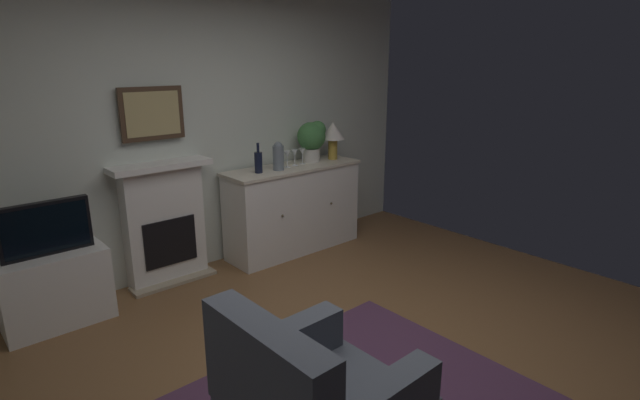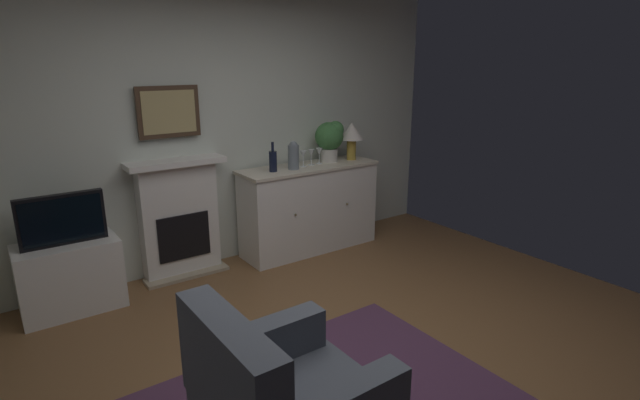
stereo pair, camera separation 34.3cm
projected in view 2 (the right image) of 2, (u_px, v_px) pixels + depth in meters
name	position (u px, v px, depth m)	size (l,w,h in m)	color
ground_plane	(365.00, 370.00, 3.26)	(5.22, 4.52, 0.10)	brown
wall_rear	(215.00, 118.00, 4.60)	(5.22, 0.06, 2.84)	silver
fireplace_unit	(179.00, 218.00, 4.48)	(0.87, 0.30, 1.10)	white
framed_picture	(169.00, 112.00, 4.25)	(0.55, 0.04, 0.45)	#473323
sideboard_cabinet	(309.00, 208.00, 5.11)	(1.49, 0.49, 0.91)	white
table_lamp	(352.00, 134.00, 5.22)	(0.26, 0.26, 0.40)	#B79338
wine_bottle	(273.00, 161.00, 4.69)	(0.08, 0.08, 0.29)	black
wine_glass_left	(303.00, 155.00, 4.91)	(0.07, 0.07, 0.16)	silver
wine_glass_center	(311.00, 153.00, 4.99)	(0.07, 0.07, 0.16)	silver
wine_glass_right	(319.00, 152.00, 5.06)	(0.07, 0.07, 0.16)	silver
vase_decorative	(293.00, 155.00, 4.79)	(0.11, 0.11, 0.28)	slate
tv_cabinet	(70.00, 276.00, 3.89)	(0.75, 0.42, 0.57)	white
tv_set	(62.00, 220.00, 3.73)	(0.62, 0.07, 0.40)	black
potted_plant_small	(330.00, 138.00, 5.12)	(0.30, 0.30, 0.43)	beige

